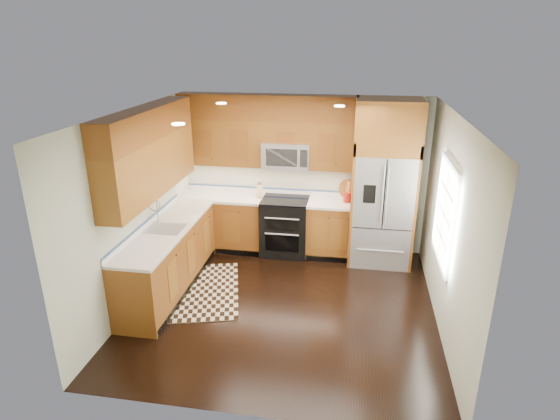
% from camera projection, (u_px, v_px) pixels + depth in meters
% --- Properties ---
extents(ground, '(4.00, 4.00, 0.00)m').
position_uv_depth(ground, '(284.00, 306.00, 6.38)').
color(ground, black).
rests_on(ground, ground).
extents(wall_back, '(4.00, 0.02, 2.60)m').
position_uv_depth(wall_back, '(303.00, 174.00, 7.77)').
color(wall_back, '#B0B7A4').
rests_on(wall_back, ground).
extents(wall_left, '(0.02, 4.00, 2.60)m').
position_uv_depth(wall_left, '(136.00, 208.00, 6.23)').
color(wall_left, '#B0B7A4').
rests_on(wall_left, ground).
extents(wall_right, '(0.02, 4.00, 2.60)m').
position_uv_depth(wall_right, '(449.00, 227.00, 5.61)').
color(wall_right, '#B0B7A4').
rests_on(wall_right, ground).
extents(window, '(0.04, 1.10, 1.30)m').
position_uv_depth(window, '(445.00, 213.00, 5.76)').
color(window, white).
rests_on(window, ground).
extents(base_cabinets, '(2.85, 3.00, 0.90)m').
position_uv_depth(base_cabinets, '(215.00, 242.00, 7.24)').
color(base_cabinets, brown).
rests_on(base_cabinets, ground).
extents(countertop, '(2.86, 3.01, 0.04)m').
position_uv_depth(countertop, '(224.00, 212.00, 7.16)').
color(countertop, silver).
rests_on(countertop, base_cabinets).
extents(upper_cabinets, '(2.85, 3.00, 1.15)m').
position_uv_depth(upper_cabinets, '(219.00, 140.00, 6.85)').
color(upper_cabinets, '#8C5B1C').
rests_on(upper_cabinets, ground).
extents(range, '(0.76, 0.67, 0.95)m').
position_uv_depth(range, '(285.00, 226.00, 7.79)').
color(range, black).
rests_on(range, ground).
extents(microwave, '(0.76, 0.40, 0.42)m').
position_uv_depth(microwave, '(287.00, 155.00, 7.49)').
color(microwave, '#B2B2B7').
rests_on(microwave, ground).
extents(refrigerator, '(0.98, 0.75, 2.60)m').
position_uv_depth(refrigerator, '(384.00, 184.00, 7.22)').
color(refrigerator, '#B2B2B7').
rests_on(refrigerator, ground).
extents(sink_faucet, '(0.54, 0.44, 0.37)m').
position_uv_depth(sink_faucet, '(164.00, 224.00, 6.50)').
color(sink_faucet, '#B2B2B7').
rests_on(sink_faucet, countertop).
extents(rug, '(1.34, 1.80, 0.01)m').
position_uv_depth(rug, '(204.00, 290.00, 6.75)').
color(rug, black).
rests_on(rug, ground).
extents(knife_block, '(0.12, 0.15, 0.26)m').
position_uv_depth(knife_block, '(260.00, 191.00, 7.74)').
color(knife_block, tan).
rests_on(knife_block, countertop).
extents(utensil_crock, '(0.14, 0.14, 0.34)m').
position_uv_depth(utensil_crock, '(347.00, 195.00, 7.48)').
color(utensil_crock, '#A71C14').
rests_on(utensil_crock, countertop).
extents(cutting_board, '(0.41, 0.41, 0.02)m').
position_uv_depth(cutting_board, '(347.00, 197.00, 7.72)').
color(cutting_board, '#8C5B1C').
rests_on(cutting_board, countertop).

